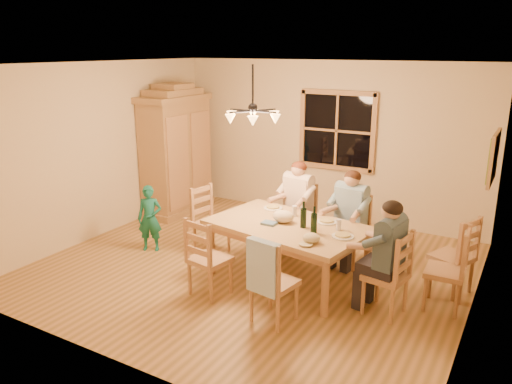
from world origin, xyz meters
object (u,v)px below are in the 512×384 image
Objects in this scene: chair_end_right at (385,288)px; wine_bottle_b at (314,220)px; adult_woman at (298,195)px; adult_plaid_man at (351,206)px; chair_far_right at (349,243)px; dining_table at (288,231)px; chair_near_left at (210,271)px; chair_end_left at (212,233)px; adult_slate_man at (388,244)px; wine_bottle_a at (303,215)px; chair_spare_front at (444,284)px; chair_far_left at (297,229)px; chair_spare_back at (451,269)px; chair_near_right at (274,295)px; child at (150,218)px; chandelier at (253,115)px; armoire at (176,154)px.

wine_bottle_b is at bearing 93.72° from chair_end_right.
adult_plaid_man is at bearing -180.00° from adult_woman.
adult_woman is 1.34m from wine_bottle_b.
chair_far_right is at bearing -180.00° from adult_woman.
dining_table is at bearing 67.62° from chair_far_right.
adult_woman is (-1.66, 1.21, 0.54)m from chair_end_right.
chair_end_left is (-0.70, 1.05, 0.00)m from chair_near_left.
adult_slate_man is (0.81, -1.06, 0.54)m from chair_far_right.
wine_bottle_a reaches higher than chair_end_right.
chair_far_right is (0.52, 0.84, -0.36)m from dining_table.
chair_far_right is at bearing 63.31° from chair_spare_front.
chair_far_left is 1.00× the size of chair_spare_back.
chair_far_right and chair_near_right have the same top height.
adult_woman is 2.05m from adult_slate_man.
dining_table is 2.13× the size of chair_far_left.
chair_far_right is 1.96m from chair_end_left.
adult_woman is 2.19m from child.
chair_far_left is 2.17m from child.
adult_woman reaches higher than chair_near_right.
chair_far_left and chair_spare_back have the same top height.
dining_table is 6.40× the size of wine_bottle_b.
adult_woman reaches higher than dining_table.
chandelier is 0.78× the size of child.
armoire is at bearing 72.79° from chair_spare_front.
chair_end_right is (0.81, -1.06, 0.00)m from chair_far_right.
chair_spare_front is (2.51, 1.05, 0.00)m from chair_near_left.
chair_end_right is at bearing 90.00° from chair_end_left.
chandelier reaches higher than chair_spare_back.
chair_end_left is 2.75m from adult_slate_man.
chair_spare_back is (4.07, 0.82, -0.19)m from child.
chair_spare_back reaches higher than child.
chair_far_right is at bearing 58.19° from dining_table.
chair_end_left is at bearing -5.09° from child.
chair_far_left is 1.84m from chair_near_left.
chair_near_right is 1.13× the size of adult_slate_man.
wine_bottle_a is 0.34× the size of child.
adult_woman is at bearing 90.00° from chair_near_left.
chair_far_right is 1.84m from chair_near_right.
dining_table is at bearing 133.16° from chair_spare_back.
chair_spare_back is at bearing -178.20° from adult_woman.
dining_table is at bearing 90.00° from adult_slate_man.
chair_far_left is 1.00× the size of chair_spare_front.
chair_end_left is (-1.66, 1.21, 0.00)m from chair_near_right.
dining_table is 2.15× the size of child.
dining_table is 2.19m from child.
dining_table is 2.13× the size of chair_spare_back.
child is (-0.85, -0.35, 0.19)m from chair_end_left.
chair_near_left reaches higher than child.
chair_far_left is 3.00× the size of wine_bottle_a.
adult_plaid_man is (0.85, -0.14, 0.00)m from adult_woman.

